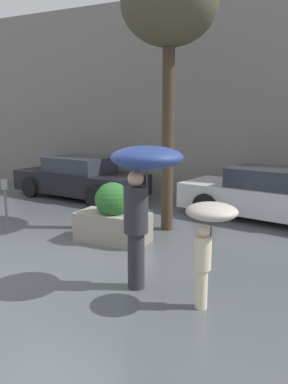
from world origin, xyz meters
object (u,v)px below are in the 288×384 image
object	(u,v)px
parked_car_far	(273,196)
street_tree	(169,8)
person_child	(209,227)
planter_box	(113,217)
parked_car_near	(80,179)
parking_meter	(5,195)
person_adult	(143,179)

from	to	relation	value
parked_car_far	street_tree	world-z (taller)	street_tree
person_child	parked_car_far	bearing A→B (deg)	54.01
planter_box	person_child	xyz separation A→B (m)	(2.41, -1.87, 0.59)
parked_car_near	street_tree	world-z (taller)	street_tree
parking_meter	street_tree	bearing A→B (deg)	30.31
street_tree	person_child	bearing A→B (deg)	-60.78
planter_box	parked_car_far	size ratio (longest dim) A/B	0.31
planter_box	street_tree	distance (m)	4.32
street_tree	parked_car_far	bearing A→B (deg)	41.81
parked_car_near	parking_meter	size ratio (longest dim) A/B	3.81
planter_box	street_tree	world-z (taller)	street_tree
parked_car_far	street_tree	size ratio (longest dim) A/B	0.84
person_child	street_tree	xyz separation A→B (m)	(-1.73, 3.09, 3.49)
parked_car_far	street_tree	distance (m)	4.83
planter_box	street_tree	xyz separation A→B (m)	(0.69, 1.21, 4.08)
parked_car_far	street_tree	bearing A→B (deg)	144.47
person_child	street_tree	bearing A→B (deg)	86.77
person_child	parking_meter	world-z (taller)	person_child
planter_box	parked_car_near	world-z (taller)	parked_car_near
parking_meter	person_adult	bearing A→B (deg)	-17.59
person_adult	parking_meter	world-z (taller)	person_adult
person_child	street_tree	size ratio (longest dim) A/B	0.25
planter_box	street_tree	size ratio (longest dim) A/B	0.26
parked_car_near	person_child	bearing A→B (deg)	-125.39
street_tree	parking_meter	world-z (taller)	street_tree
parking_meter	planter_box	bearing A→B (deg)	12.85
parked_car_near	parked_car_far	distance (m)	5.76
person_child	parking_meter	bearing A→B (deg)	131.45
parked_car_near	person_adult	bearing A→B (deg)	-130.06
planter_box	parked_car_far	distance (m)	4.07
person_adult	parked_car_far	size ratio (longest dim) A/B	0.44
parked_car_near	parked_car_far	world-z (taller)	same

